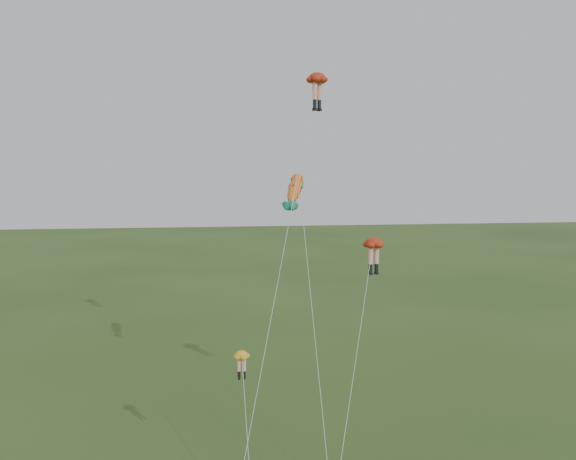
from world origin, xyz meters
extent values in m
ellipsoid|color=#B22812|center=(3.31, 10.40, 22.25)|extent=(2.00, 2.00, 0.71)
cylinder|color=#F2A88F|center=(3.14, 10.27, 21.41)|extent=(0.32, 0.32, 1.09)
cylinder|color=black|center=(3.14, 10.27, 20.59)|extent=(0.25, 0.25, 0.55)
cube|color=black|center=(3.14, 10.27, 20.24)|extent=(0.33, 0.36, 0.16)
cylinder|color=#F2A88F|center=(3.49, 10.54, 21.41)|extent=(0.32, 0.32, 1.09)
cylinder|color=black|center=(3.49, 10.54, 20.59)|extent=(0.25, 0.25, 0.55)
cube|color=black|center=(3.49, 10.54, 20.24)|extent=(0.33, 0.36, 0.16)
cylinder|color=silver|center=(0.21, 4.41, 11.41)|extent=(6.25, 12.02, 22.39)
ellipsoid|color=#B22812|center=(6.12, 6.64, 12.00)|extent=(1.63, 1.63, 0.67)
cylinder|color=#F2A88F|center=(5.92, 6.59, 11.21)|extent=(0.30, 0.30, 1.03)
cylinder|color=black|center=(5.92, 6.59, 10.44)|extent=(0.23, 0.23, 0.51)
cube|color=black|center=(5.92, 6.59, 10.11)|extent=(0.23, 0.33, 0.15)
cylinder|color=#F2A88F|center=(6.32, 6.69, 11.21)|extent=(0.30, 0.30, 1.03)
cylinder|color=black|center=(6.32, 6.69, 10.44)|extent=(0.23, 0.23, 0.51)
cube|color=black|center=(6.32, 6.69, 10.11)|extent=(0.23, 0.33, 0.15)
cylinder|color=silver|center=(4.12, 2.78, 6.27)|extent=(4.04, 7.75, 12.12)
ellipsoid|color=gold|center=(-2.41, 0.12, 7.32)|extent=(0.86, 0.86, 0.42)
cylinder|color=#F2A88F|center=(-2.54, 0.12, 6.82)|extent=(0.19, 0.19, 0.65)
cylinder|color=black|center=(-2.54, 0.12, 6.33)|extent=(0.15, 0.15, 0.32)
cube|color=black|center=(-2.54, 0.12, 6.12)|extent=(0.11, 0.19, 0.09)
cylinder|color=#F2A88F|center=(-2.28, 0.13, 6.82)|extent=(0.19, 0.19, 0.65)
cylinder|color=black|center=(-2.28, 0.13, 6.33)|extent=(0.15, 0.15, 0.32)
cube|color=black|center=(-2.28, 0.13, 6.12)|extent=(0.11, 0.19, 0.09)
cylinder|color=silver|center=(-2.27, -1.15, 3.87)|extent=(0.31, 2.59, 7.31)
ellipsoid|color=gold|center=(1.59, 8.62, 15.19)|extent=(1.84, 2.81, 2.34)
sphere|color=gold|center=(1.59, 8.62, 15.19)|extent=(1.31, 1.51, 1.26)
cone|color=#14825F|center=(1.59, 8.62, 15.19)|extent=(1.09, 1.34, 1.22)
cone|color=#14825F|center=(1.59, 8.62, 15.19)|extent=(1.09, 1.34, 1.22)
cone|color=#14825F|center=(1.59, 8.62, 15.19)|extent=(0.62, 0.76, 0.68)
cone|color=#14825F|center=(1.59, 8.62, 15.19)|extent=(0.62, 0.76, 0.68)
cone|color=red|center=(1.59, 8.62, 15.19)|extent=(0.66, 0.77, 0.66)
cylinder|color=silver|center=(1.58, 2.83, 7.70)|extent=(0.04, 11.61, 14.99)
camera|label=1|loc=(-4.61, -30.74, 16.49)|focal=40.00mm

